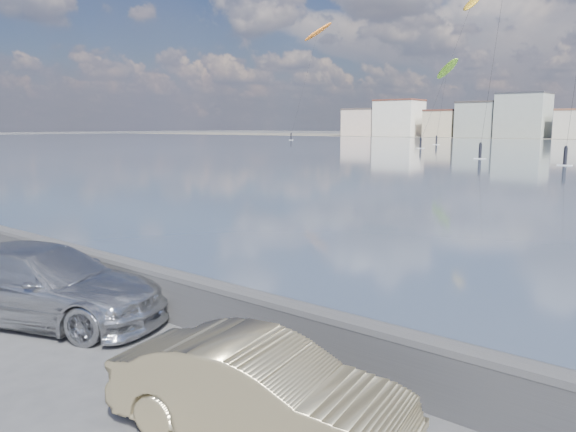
% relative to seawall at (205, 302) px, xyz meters
% --- Properties ---
extents(ground, '(700.00, 700.00, 0.00)m').
position_rel_seawall_xyz_m(ground, '(0.00, -2.70, -0.58)').
color(ground, '#333335').
rests_on(ground, ground).
extents(seawall, '(400.00, 0.36, 1.08)m').
position_rel_seawall_xyz_m(seawall, '(0.00, 0.00, 0.00)').
color(seawall, '#28282B').
rests_on(seawall, ground).
extents(car_silver, '(5.71, 4.00, 1.54)m').
position_rel_seawall_xyz_m(car_silver, '(-2.98, -1.69, 0.19)').
color(car_silver, '#A2A4AA').
rests_on(car_silver, ground).
extents(car_champagne, '(4.13, 2.16, 1.29)m').
position_rel_seawall_xyz_m(car_champagne, '(3.38, -2.11, 0.07)').
color(car_champagne, tan).
rests_on(car_champagne, ground).
extents(kitesurfer_1, '(6.33, 14.98, 28.29)m').
position_rel_seawall_xyz_m(kitesurfer_1, '(-34.05, 94.67, 24.71)').
color(kitesurfer_1, '#BF8C19').
rests_on(kitesurfer_1, ground).
extents(kitesurfer_4, '(7.54, 12.94, 33.04)m').
position_rel_seawall_xyz_m(kitesurfer_4, '(-89.96, 123.52, 28.92)').
color(kitesurfer_4, orange).
rests_on(kitesurfer_4, ground).
extents(kitesurfer_6, '(8.13, 12.63, 18.41)m').
position_rel_seawall_xyz_m(kitesurfer_6, '(-45.96, 111.98, 15.39)').
color(kitesurfer_6, '#8CD826').
rests_on(kitesurfer_6, ground).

